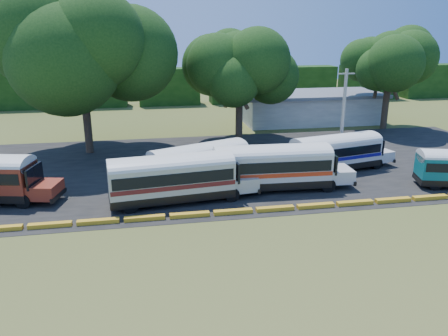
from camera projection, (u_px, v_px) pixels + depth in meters
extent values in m
plane|color=#3B4E1A|center=(214.00, 221.00, 28.89)|extent=(160.00, 160.00, 0.00)
cube|color=black|center=(204.00, 167.00, 40.31)|extent=(64.00, 24.00, 0.02)
cube|color=gold|center=(0.00, 229.00, 27.49)|extent=(2.70, 0.45, 0.30)
cube|color=gold|center=(50.00, 225.00, 28.00)|extent=(2.70, 0.45, 0.30)
cube|color=gold|center=(98.00, 222.00, 28.51)|extent=(2.70, 0.45, 0.30)
cube|color=gold|center=(145.00, 218.00, 29.02)|extent=(2.70, 0.45, 0.30)
cube|color=gold|center=(190.00, 215.00, 29.53)|extent=(2.70, 0.45, 0.30)
cube|color=gold|center=(233.00, 212.00, 30.04)|extent=(2.70, 0.45, 0.30)
cube|color=gold|center=(275.00, 209.00, 30.54)|extent=(2.70, 0.45, 0.30)
cube|color=gold|center=(316.00, 206.00, 31.05)|extent=(2.70, 0.45, 0.30)
cube|color=gold|center=(355.00, 203.00, 31.56)|extent=(2.70, 0.45, 0.30)
cube|color=gold|center=(393.00, 200.00, 32.07)|extent=(2.70, 0.45, 0.30)
cube|color=gold|center=(430.00, 198.00, 32.58)|extent=(2.70, 0.45, 0.30)
cube|color=silver|center=(310.00, 109.00, 59.52)|extent=(18.00, 8.00, 3.60)
cube|color=slate|center=(311.00, 94.00, 58.91)|extent=(19.00, 9.00, 0.40)
cube|color=black|center=(17.00, 90.00, 68.92)|extent=(10.00, 4.00, 6.00)
cube|color=black|center=(95.00, 88.00, 70.95)|extent=(10.00, 4.00, 6.00)
cube|color=black|center=(169.00, 87.00, 72.98)|extent=(10.00, 4.00, 6.00)
cube|color=black|center=(239.00, 85.00, 75.02)|extent=(10.00, 4.00, 6.00)
cube|color=black|center=(305.00, 83.00, 77.05)|extent=(10.00, 4.00, 6.00)
cube|color=black|center=(368.00, 82.00, 79.08)|extent=(10.00, 4.00, 6.00)
cube|color=black|center=(428.00, 81.00, 81.12)|extent=(10.00, 4.00, 6.00)
cylinder|color=black|center=(23.00, 201.00, 30.83)|extent=(1.11, 0.53, 1.07)
cylinder|color=black|center=(37.00, 190.00, 33.02)|extent=(1.11, 0.53, 1.07)
cube|color=maroon|center=(45.00, 190.00, 31.74)|extent=(2.40, 2.72, 1.02)
cube|color=black|center=(34.00, 176.00, 31.44)|extent=(0.69, 2.45, 1.47)
cube|color=black|center=(59.00, 195.00, 31.83)|extent=(0.76, 2.61, 0.32)
cylinder|color=black|center=(232.00, 195.00, 32.04)|extent=(1.11, 0.43, 1.08)
cylinder|color=black|center=(223.00, 185.00, 34.15)|extent=(1.11, 0.43, 1.08)
cylinder|color=black|center=(130.00, 206.00, 30.00)|extent=(1.11, 0.43, 1.08)
cylinder|color=black|center=(127.00, 194.00, 32.11)|extent=(1.11, 0.43, 1.08)
cube|color=black|center=(172.00, 193.00, 31.88)|extent=(9.15, 3.72, 0.60)
cube|color=#BDBAA3|center=(172.00, 177.00, 31.49)|extent=(9.15, 3.72, 1.98)
cube|color=black|center=(171.00, 174.00, 31.41)|extent=(8.80, 3.74, 0.83)
cube|color=#591817|center=(172.00, 182.00, 31.61)|extent=(9.06, 3.75, 0.33)
ellipsoid|color=silver|center=(171.00, 164.00, 31.18)|extent=(9.15, 3.72, 1.22)
cube|color=#BDBAA3|center=(242.00, 182.00, 33.28)|extent=(2.21, 2.59, 1.03)
cube|color=black|center=(234.00, 170.00, 32.77)|extent=(0.45, 2.50, 1.49)
cube|color=black|center=(253.00, 186.00, 33.66)|extent=(0.50, 2.66, 0.33)
cube|color=black|center=(111.00, 201.00, 30.70)|extent=(0.50, 2.66, 0.33)
cylinder|color=black|center=(246.00, 173.00, 37.06)|extent=(1.03, 0.64, 1.00)
cylinder|color=black|center=(232.00, 167.00, 38.78)|extent=(1.03, 0.64, 1.00)
cylinder|color=black|center=(174.00, 188.00, 33.56)|extent=(1.03, 0.64, 1.00)
cylinder|color=black|center=(162.00, 180.00, 35.27)|extent=(1.03, 0.64, 1.00)
cube|color=black|center=(200.00, 176.00, 35.86)|extent=(8.53, 5.45, 0.55)
cube|color=silver|center=(199.00, 162.00, 35.50)|extent=(8.53, 5.45, 1.83)
cube|color=black|center=(199.00, 159.00, 35.44)|extent=(8.25, 5.38, 0.77)
cube|color=#4E1424|center=(199.00, 166.00, 35.61)|extent=(8.47, 5.45, 0.30)
ellipsoid|color=silver|center=(199.00, 151.00, 35.23)|extent=(8.53, 5.45, 1.12)
cube|color=silver|center=(249.00, 163.00, 38.35)|extent=(2.50, 2.72, 0.95)
cube|color=black|center=(243.00, 153.00, 37.73)|extent=(1.02, 2.18, 1.37)
cube|color=black|center=(256.00, 165.00, 38.91)|extent=(1.10, 2.33, 0.30)
cube|color=black|center=(154.00, 186.00, 33.81)|extent=(1.10, 2.33, 0.30)
cylinder|color=black|center=(328.00, 185.00, 33.94)|extent=(1.11, 0.35, 1.10)
cylinder|color=black|center=(318.00, 176.00, 36.15)|extent=(1.11, 0.35, 1.10)
cylinder|color=black|center=(234.00, 190.00, 32.94)|extent=(1.11, 0.35, 1.10)
cylinder|color=black|center=(229.00, 180.00, 35.15)|extent=(1.11, 0.35, 1.10)
cube|color=black|center=(271.00, 181.00, 34.42)|extent=(9.10, 3.08, 0.60)
cube|color=beige|center=(272.00, 165.00, 34.03)|extent=(9.10, 3.08, 2.01)
cube|color=black|center=(272.00, 162.00, 33.95)|extent=(8.74, 3.14, 0.84)
cube|color=red|center=(272.00, 170.00, 34.15)|extent=(9.01, 3.12, 0.33)
ellipsoid|color=silver|center=(272.00, 153.00, 33.72)|extent=(9.10, 3.08, 1.23)
cube|color=beige|center=(338.00, 174.00, 35.06)|extent=(2.07, 2.49, 1.04)
cube|color=black|center=(331.00, 162.00, 34.64)|extent=(0.26, 2.53, 1.51)
cube|color=black|center=(348.00, 179.00, 35.31)|extent=(0.30, 2.69, 0.33)
cube|color=black|center=(215.00, 185.00, 33.86)|extent=(0.30, 2.69, 0.33)
cylinder|color=black|center=(377.00, 164.00, 39.59)|extent=(1.03, 0.49, 1.00)
cylinder|color=black|center=(362.00, 158.00, 41.46)|extent=(1.03, 0.49, 1.00)
cylinder|color=black|center=(314.00, 173.00, 37.06)|extent=(1.03, 0.49, 1.00)
cylinder|color=black|center=(301.00, 166.00, 38.93)|extent=(1.03, 0.49, 1.00)
cube|color=black|center=(335.00, 164.00, 39.03)|extent=(8.53, 4.25, 0.55)
cube|color=silver|center=(336.00, 151.00, 38.67)|extent=(8.53, 4.25, 1.82)
cube|color=black|center=(336.00, 149.00, 38.60)|extent=(8.22, 4.23, 0.77)
cube|color=navy|center=(336.00, 155.00, 38.78)|extent=(8.46, 4.27, 0.30)
ellipsoid|color=silver|center=(337.00, 141.00, 38.39)|extent=(8.53, 4.25, 1.12)
cube|color=silver|center=(379.00, 155.00, 40.80)|extent=(2.24, 2.54, 0.95)
cube|color=black|center=(375.00, 145.00, 40.27)|extent=(0.65, 2.27, 1.37)
cube|color=black|center=(386.00, 158.00, 41.24)|extent=(0.72, 2.42, 0.30)
cube|color=black|center=(296.00, 170.00, 37.55)|extent=(0.72, 2.42, 0.30)
cylinder|color=black|center=(435.00, 185.00, 34.34)|extent=(0.96, 0.50, 0.92)
cylinder|color=black|center=(427.00, 177.00, 36.22)|extent=(0.96, 0.50, 0.92)
cube|color=black|center=(418.00, 180.00, 35.36)|extent=(0.78, 2.22, 0.28)
cylinder|color=#37231B|center=(87.00, 116.00, 43.98)|extent=(0.80, 0.80, 7.60)
cylinder|color=#37231B|center=(97.00, 83.00, 43.61)|extent=(1.36, 2.74, 4.33)
cylinder|color=#37231B|center=(74.00, 83.00, 43.60)|extent=(2.11, 2.39, 4.33)
cylinder|color=#37231B|center=(79.00, 85.00, 41.75)|extent=(2.79, 0.91, 4.33)
ellipsoid|color=black|center=(79.00, 41.00, 41.76)|extent=(13.41, 13.41, 9.83)
cylinder|color=#37231B|center=(239.00, 115.00, 49.46)|extent=(0.80, 0.80, 5.76)
cylinder|color=#37231B|center=(249.00, 92.00, 49.33)|extent=(1.16, 2.20, 3.34)
cylinder|color=#37231B|center=(229.00, 92.00, 49.33)|extent=(1.74, 1.95, 3.34)
cylinder|color=#37231B|center=(240.00, 95.00, 47.47)|extent=(2.22, 0.81, 3.34)
ellipsoid|color=black|center=(240.00, 64.00, 47.75)|extent=(9.64, 9.64, 7.07)
cylinder|color=#37231B|center=(386.00, 105.00, 55.17)|extent=(0.80, 0.80, 5.98)
cylinder|color=#37231B|center=(395.00, 84.00, 55.01)|extent=(1.18, 2.26, 3.45)
cylinder|color=#37231B|center=(377.00, 84.00, 55.00)|extent=(1.78, 2.01, 3.45)
cylinder|color=#37231B|center=(392.00, 86.00, 53.15)|extent=(2.29, 0.82, 3.45)
ellipsoid|color=black|center=(391.00, 58.00, 53.40)|extent=(8.76, 8.76, 6.42)
cylinder|color=gray|center=(343.00, 116.00, 40.86)|extent=(0.30, 0.30, 8.73)
cube|color=gray|center=(347.00, 74.00, 39.67)|extent=(1.60, 0.12, 0.12)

